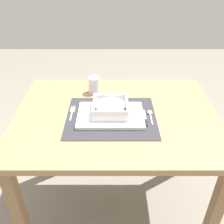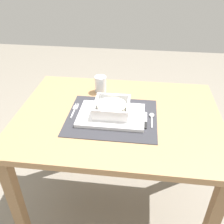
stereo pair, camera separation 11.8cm
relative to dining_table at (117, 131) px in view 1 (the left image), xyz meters
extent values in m
plane|color=gray|center=(0.00, 0.00, -0.64)|extent=(6.00, 6.00, 0.00)
cube|color=#A37A51|center=(0.00, 0.00, 0.09)|extent=(0.98, 0.74, 0.03)
cube|color=olive|center=(-0.44, -0.32, -0.28)|extent=(0.05, 0.05, 0.72)
cube|color=olive|center=(0.44, -0.32, -0.28)|extent=(0.05, 0.05, 0.72)
cube|color=olive|center=(-0.44, 0.32, -0.28)|extent=(0.05, 0.05, 0.72)
cube|color=olive|center=(0.44, 0.32, -0.28)|extent=(0.05, 0.05, 0.72)
cube|color=#2D2D33|center=(-0.03, -0.03, 0.11)|extent=(0.42, 0.35, 0.00)
cube|color=white|center=(-0.03, -0.03, 0.12)|extent=(0.31, 0.22, 0.02)
cube|color=white|center=(-0.03, -0.01, 0.13)|extent=(0.16, 0.16, 0.01)
cube|color=white|center=(-0.11, -0.01, 0.16)|extent=(0.01, 0.16, 0.04)
cube|color=white|center=(0.05, -0.01, 0.16)|extent=(0.01, 0.16, 0.04)
cube|color=white|center=(-0.03, -0.09, 0.16)|extent=(0.14, 0.01, 0.04)
cube|color=white|center=(-0.03, 0.06, 0.16)|extent=(0.14, 0.01, 0.04)
cylinder|color=silver|center=(-0.03, -0.01, 0.15)|extent=(0.14, 0.14, 0.03)
cube|color=silver|center=(-0.22, -0.03, 0.11)|extent=(0.01, 0.07, 0.00)
cube|color=silver|center=(-0.22, 0.02, 0.11)|extent=(0.02, 0.04, 0.00)
cylinder|color=silver|center=(-0.22, 0.05, 0.11)|extent=(0.00, 0.02, 0.00)
cylinder|color=silver|center=(-0.22, 0.05, 0.11)|extent=(0.00, 0.02, 0.00)
cylinder|color=silver|center=(-0.21, 0.05, 0.11)|extent=(0.00, 0.02, 0.00)
cube|color=silver|center=(0.16, -0.06, 0.11)|extent=(0.01, 0.09, 0.00)
ellipsoid|color=silver|center=(0.16, 0.00, 0.12)|extent=(0.02, 0.03, 0.01)
cube|color=black|center=(0.13, -0.08, 0.11)|extent=(0.01, 0.05, 0.01)
cube|color=silver|center=(0.13, -0.02, 0.11)|extent=(0.01, 0.08, 0.00)
cube|color=#59331E|center=(0.11, -0.06, 0.11)|extent=(0.01, 0.05, 0.01)
cube|color=silver|center=(0.11, 0.00, 0.11)|extent=(0.01, 0.07, 0.00)
cylinder|color=white|center=(-0.12, 0.21, 0.15)|extent=(0.06, 0.06, 0.09)
cylinder|color=maroon|center=(-0.12, 0.21, 0.14)|extent=(0.05, 0.05, 0.06)
camera|label=1|loc=(-0.02, -1.02, 0.79)|focal=40.60mm
camera|label=2|loc=(0.10, -1.01, 0.79)|focal=40.60mm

